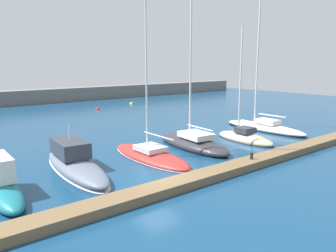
{
  "coord_description": "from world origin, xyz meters",
  "views": [
    {
      "loc": [
        -11.39,
        -15.37,
        7.0
      ],
      "look_at": [
        3.32,
        3.05,
        2.49
      ],
      "focal_mm": 35.76,
      "sensor_mm": 36.0,
      "label": 1
    }
  ],
  "objects_px": {
    "dock_bollard": "(252,156)",
    "motorboat_slate_fourth": "(75,163)",
    "sailboat_sand_seventh": "(245,138)",
    "motorboat_teal_third": "(0,184)",
    "sailboat_red_fifth": "(150,155)",
    "sailboat_charcoal_sixth": "(193,143)",
    "mooring_buoy_red": "(98,110)",
    "sailboat_ivory_eighth": "(264,126)",
    "mooring_buoy_yellow": "(131,104)"
  },
  "relations": [
    {
      "from": "mooring_buoy_red",
      "to": "dock_bollard",
      "type": "height_order",
      "value": "dock_bollard"
    },
    {
      "from": "motorboat_teal_third",
      "to": "sailboat_charcoal_sixth",
      "type": "height_order",
      "value": "sailboat_charcoal_sixth"
    },
    {
      "from": "sailboat_charcoal_sixth",
      "to": "mooring_buoy_yellow",
      "type": "relative_size",
      "value": 19.97
    },
    {
      "from": "motorboat_slate_fourth",
      "to": "sailboat_charcoal_sixth",
      "type": "relative_size",
      "value": 0.72
    },
    {
      "from": "sailboat_red_fifth",
      "to": "dock_bollard",
      "type": "bearing_deg",
      "value": -143.71
    },
    {
      "from": "sailboat_red_fifth",
      "to": "sailboat_sand_seventh",
      "type": "distance_m",
      "value": 9.9
    },
    {
      "from": "sailboat_charcoal_sixth",
      "to": "dock_bollard",
      "type": "height_order",
      "value": "sailboat_charcoal_sixth"
    },
    {
      "from": "motorboat_slate_fourth",
      "to": "sailboat_charcoal_sixth",
      "type": "xyz_separation_m",
      "value": [
        10.18,
        -0.42,
        -0.09
      ]
    },
    {
      "from": "sailboat_sand_seventh",
      "to": "mooring_buoy_red",
      "type": "distance_m",
      "value": 26.9
    },
    {
      "from": "dock_bollard",
      "to": "motorboat_slate_fourth",
      "type": "bearing_deg",
      "value": 145.8
    },
    {
      "from": "sailboat_red_fifth",
      "to": "sailboat_charcoal_sixth",
      "type": "height_order",
      "value": "sailboat_red_fifth"
    },
    {
      "from": "mooring_buoy_red",
      "to": "dock_bollard",
      "type": "bearing_deg",
      "value": -98.21
    },
    {
      "from": "sailboat_red_fifth",
      "to": "dock_bollard",
      "type": "distance_m",
      "value": 7.32
    },
    {
      "from": "motorboat_slate_fourth",
      "to": "dock_bollard",
      "type": "xyz_separation_m",
      "value": [
        9.83,
        -6.68,
        0.21
      ]
    },
    {
      "from": "sailboat_red_fifth",
      "to": "mooring_buoy_red",
      "type": "xyz_separation_m",
      "value": [
        8.87,
        25.99,
        -0.24
      ]
    },
    {
      "from": "motorboat_slate_fourth",
      "to": "sailboat_red_fifth",
      "type": "distance_m",
      "value": 5.62
    },
    {
      "from": "mooring_buoy_yellow",
      "to": "sailboat_charcoal_sixth",
      "type": "bearing_deg",
      "value": -112.9
    },
    {
      "from": "motorboat_teal_third",
      "to": "sailboat_charcoal_sixth",
      "type": "relative_size",
      "value": 0.49
    },
    {
      "from": "sailboat_ivory_eighth",
      "to": "sailboat_sand_seventh",
      "type": "bearing_deg",
      "value": 110.25
    },
    {
      "from": "motorboat_slate_fourth",
      "to": "sailboat_charcoal_sixth",
      "type": "distance_m",
      "value": 10.19
    },
    {
      "from": "motorboat_teal_third",
      "to": "sailboat_red_fifth",
      "type": "distance_m",
      "value": 10.47
    },
    {
      "from": "sailboat_sand_seventh",
      "to": "sailboat_red_fifth",
      "type": "bearing_deg",
      "value": 87.25
    },
    {
      "from": "sailboat_sand_seventh",
      "to": "dock_bollard",
      "type": "distance_m",
      "value": 7.55
    },
    {
      "from": "sailboat_charcoal_sixth",
      "to": "motorboat_slate_fourth",
      "type": "bearing_deg",
      "value": 92.93
    },
    {
      "from": "motorboat_slate_fourth",
      "to": "sailboat_sand_seventh",
      "type": "relative_size",
      "value": 0.91
    },
    {
      "from": "sailboat_red_fifth",
      "to": "sailboat_charcoal_sixth",
      "type": "relative_size",
      "value": 1.22
    },
    {
      "from": "motorboat_teal_third",
      "to": "mooring_buoy_red",
      "type": "bearing_deg",
      "value": -34.31
    },
    {
      "from": "sailboat_charcoal_sixth",
      "to": "sailboat_ivory_eighth",
      "type": "height_order",
      "value": "sailboat_ivory_eighth"
    },
    {
      "from": "motorboat_slate_fourth",
      "to": "sailboat_ivory_eighth",
      "type": "distance_m",
      "value": 20.96
    },
    {
      "from": "motorboat_slate_fourth",
      "to": "dock_bollard",
      "type": "relative_size",
      "value": 21.74
    },
    {
      "from": "sailboat_ivory_eighth",
      "to": "dock_bollard",
      "type": "relative_size",
      "value": 35.53
    },
    {
      "from": "motorboat_teal_third",
      "to": "sailboat_ivory_eighth",
      "type": "distance_m",
      "value": 25.89
    },
    {
      "from": "sailboat_red_fifth",
      "to": "mooring_buoy_yellow",
      "type": "bearing_deg",
      "value": -29.48
    },
    {
      "from": "sailboat_red_fifth",
      "to": "sailboat_ivory_eighth",
      "type": "bearing_deg",
      "value": -85.79
    },
    {
      "from": "sailboat_ivory_eighth",
      "to": "mooring_buoy_red",
      "type": "height_order",
      "value": "sailboat_ivory_eighth"
    },
    {
      "from": "mooring_buoy_red",
      "to": "sailboat_ivory_eighth",
      "type": "bearing_deg",
      "value": -75.39
    },
    {
      "from": "sailboat_charcoal_sixth",
      "to": "dock_bollard",
      "type": "relative_size",
      "value": 30.07
    },
    {
      "from": "motorboat_slate_fourth",
      "to": "sailboat_red_fifth",
      "type": "xyz_separation_m",
      "value": [
        5.57,
        -0.75,
        -0.26
      ]
    },
    {
      "from": "sailboat_sand_seventh",
      "to": "mooring_buoy_yellow",
      "type": "relative_size",
      "value": 15.85
    },
    {
      "from": "motorboat_slate_fourth",
      "to": "mooring_buoy_red",
      "type": "xyz_separation_m",
      "value": [
        14.44,
        25.24,
        -0.5
      ]
    },
    {
      "from": "motorboat_slate_fourth",
      "to": "mooring_buoy_yellow",
      "type": "distance_m",
      "value": 35.67
    },
    {
      "from": "mooring_buoy_red",
      "to": "sailboat_charcoal_sixth",
      "type": "bearing_deg",
      "value": -99.42
    },
    {
      "from": "motorboat_teal_third",
      "to": "motorboat_slate_fourth",
      "type": "height_order",
      "value": "motorboat_teal_third"
    },
    {
      "from": "motorboat_teal_third",
      "to": "sailboat_ivory_eighth",
      "type": "xyz_separation_m",
      "value": [
        25.81,
        1.96,
        -0.27
      ]
    },
    {
      "from": "dock_bollard",
      "to": "mooring_buoy_red",
      "type": "bearing_deg",
      "value": 81.79
    },
    {
      "from": "motorboat_teal_third",
      "to": "sailboat_sand_seventh",
      "type": "relative_size",
      "value": 0.61
    },
    {
      "from": "motorboat_teal_third",
      "to": "mooring_buoy_yellow",
      "type": "relative_size",
      "value": 9.71
    },
    {
      "from": "sailboat_charcoal_sixth",
      "to": "mooring_buoy_yellow",
      "type": "bearing_deg",
      "value": -17.64
    },
    {
      "from": "motorboat_slate_fourth",
      "to": "sailboat_ivory_eighth",
      "type": "height_order",
      "value": "sailboat_ivory_eighth"
    },
    {
      "from": "motorboat_slate_fourth",
      "to": "sailboat_sand_seventh",
      "type": "xyz_separation_m",
      "value": [
        15.43,
        -1.64,
        -0.21
      ]
    }
  ]
}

